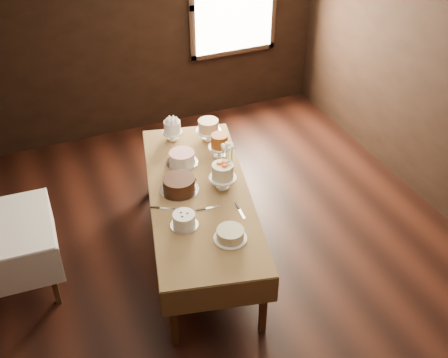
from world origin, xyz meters
TOP-DOWN VIEW (x-y plane):
  - floor at (0.00, 0.00)m, footprint 5.00×6.00m
  - wall_back at (0.00, 3.00)m, footprint 5.00×0.02m
  - window at (1.30, 2.94)m, footprint 1.10×0.05m
  - display_table at (-0.20, 0.35)m, footprint 1.48×2.59m
  - side_table at (-2.03, 0.57)m, footprint 0.94×0.94m
  - cake_meringue at (-0.13, 1.35)m, footprint 0.24×0.24m
  - cake_speckled at (0.24, 1.20)m, footprint 0.29×0.29m
  - cake_lattice at (-0.19, 0.87)m, footprint 0.33×0.33m
  - cake_caramel at (0.22, 0.84)m, footprint 0.24×0.24m
  - cake_chocolate at (-0.37, 0.44)m, footprint 0.40×0.40m
  - cake_flowers at (0.04, 0.33)m, footprint 0.27×0.27m
  - cake_swirl at (-0.50, -0.07)m, footprint 0.26×0.26m
  - cake_cream at (-0.19, -0.39)m, footprint 0.34×0.34m
  - cake_server_a at (-0.16, 0.07)m, footprint 0.24×0.05m
  - cake_server_b at (0.04, -0.12)m, footprint 0.04×0.24m
  - cake_server_c at (-0.20, 0.69)m, footprint 0.09×0.24m
  - cake_server_d at (0.18, 0.59)m, footprint 0.23×0.11m
  - cake_server_e at (-0.56, 0.22)m, footprint 0.22×0.14m
  - flower_vase at (0.18, 0.53)m, footprint 0.17×0.17m
  - flower_bouquet at (0.18, 0.53)m, footprint 0.14×0.14m

SIDE VIEW (x-z plane):
  - floor at x=0.00m, z-range -0.01..0.01m
  - side_table at x=-2.03m, z-range 0.29..1.04m
  - display_table at x=-0.20m, z-range 0.32..1.08m
  - cake_server_a at x=-0.16m, z-range 0.76..0.76m
  - cake_server_b at x=0.04m, z-range 0.76..0.76m
  - cake_server_c at x=-0.20m, z-range 0.76..0.76m
  - cake_server_d at x=0.18m, z-range 0.76..0.76m
  - cake_server_e at x=-0.56m, z-range 0.76..0.76m
  - cake_cream at x=-0.19m, z-range 0.75..0.86m
  - cake_lattice at x=-0.19m, z-range 0.75..0.88m
  - cake_swirl at x=-0.50m, z-range 0.75..0.88m
  - flower_vase at x=0.18m, z-range 0.76..0.89m
  - cake_chocolate at x=-0.37m, z-range 0.75..0.90m
  - cake_meringue at x=-0.13m, z-range 0.74..0.98m
  - cake_speckled at x=0.24m, z-range 0.74..0.99m
  - cake_caramel at x=0.22m, z-range 0.74..1.01m
  - cake_flowers at x=0.04m, z-range 0.74..1.01m
  - flower_bouquet at x=0.18m, z-range 0.91..1.11m
  - wall_back at x=0.00m, z-range 0.00..2.80m
  - window at x=1.30m, z-range 0.95..2.25m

